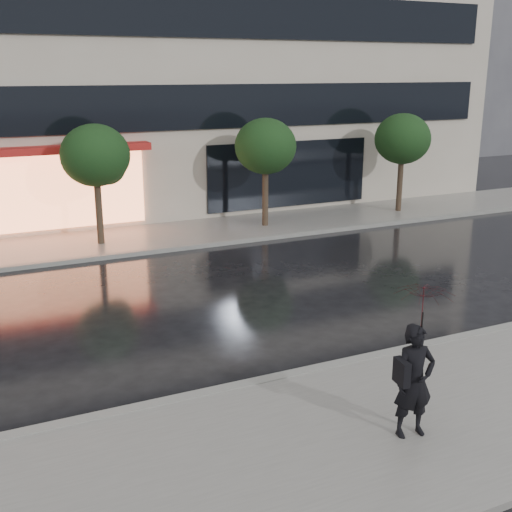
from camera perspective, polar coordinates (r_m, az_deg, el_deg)
ground at (r=13.90m, az=7.78°, el=-7.68°), size 120.00×120.00×0.00m
sidewalk_near at (r=11.58m, az=16.71°, el=-13.07°), size 60.00×4.50×0.12m
sidewalk_far at (r=22.69m, az=-6.30°, el=1.99°), size 60.00×3.50×0.12m
curb_near at (r=13.12m, az=10.17°, el=-8.95°), size 60.00×0.25×0.14m
curb_far at (r=21.09m, az=-4.74°, el=0.96°), size 60.00×0.25×0.14m
bg_building_right at (r=50.87m, az=16.26°, el=18.29°), size 12.00×12.00×16.00m
tree_mid_west at (r=21.21m, az=-13.95°, el=8.49°), size 2.20×2.20×3.99m
tree_mid_east at (r=23.13m, az=0.95°, el=9.56°), size 2.20×2.20×3.99m
tree_far_east at (r=26.31m, az=12.96°, el=9.96°), size 2.20×2.20×3.99m
pedestrian_with_umbrella at (r=10.00m, az=14.28°, el=-7.50°), size 1.00×1.02×2.45m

